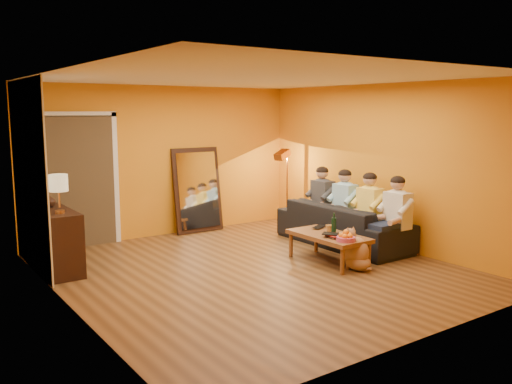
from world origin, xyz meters
TOP-DOWN VIEW (x-y plane):
  - room_shell at (0.00, 0.37)m, footprint 5.00×5.50m
  - white_accent at (-2.48, 1.75)m, footprint 0.02×1.90m
  - doorway_recess at (-1.50, 2.83)m, footprint 1.06×0.30m
  - door_jamb_left at (-2.07, 2.71)m, footprint 0.08×0.06m
  - door_jamb_right at (-0.93, 2.71)m, footprint 0.08×0.06m
  - door_header at (-1.50, 2.71)m, footprint 1.22×0.06m
  - mirror_frame at (0.55, 2.63)m, footprint 0.92×0.27m
  - mirror_glass at (0.55, 2.59)m, footprint 0.78×0.21m
  - sideboard at (-2.24, 1.55)m, footprint 0.44×1.18m
  - table_lamp at (-2.24, 1.25)m, footprint 0.24×0.24m
  - sofa at (2.00, 0.38)m, footprint 2.35×0.92m
  - coffee_table at (1.08, -0.27)m, footprint 0.62×1.22m
  - floor_lamp at (2.04, 1.91)m, footprint 0.35×0.31m
  - dog at (1.17, -0.74)m, footprint 0.41×0.55m
  - person_far_left at (2.13, -0.62)m, footprint 0.70×0.44m
  - person_mid_left at (2.13, -0.07)m, footprint 0.70×0.44m
  - person_mid_right at (2.13, 0.48)m, footprint 0.70×0.44m
  - person_far_right at (2.13, 1.03)m, footprint 0.70×0.44m
  - fruit_bowl at (0.98, -0.72)m, footprint 0.26×0.26m
  - wine_bottle at (1.13, -0.32)m, footprint 0.07×0.07m
  - tumbler at (1.20, -0.15)m, footprint 0.13×0.13m
  - laptop at (1.26, 0.08)m, footprint 0.36×0.31m
  - book_lower at (0.90, -0.47)m, footprint 0.20×0.25m
  - book_mid at (0.91, -0.46)m, footprint 0.19×0.24m
  - book_upper at (0.90, -0.48)m, footprint 0.26×0.27m
  - vase at (-2.24, 1.80)m, footprint 0.19×0.19m
  - flowers at (-2.24, 1.80)m, footprint 0.17×0.17m

SIDE VIEW (x-z plane):
  - coffee_table at x=1.08m, z-range 0.00..0.42m
  - dog at x=1.17m, z-range 0.00..0.59m
  - sofa at x=2.00m, z-range 0.00..0.69m
  - sideboard at x=-2.24m, z-range 0.00..0.85m
  - book_lower at x=0.90m, z-range 0.42..0.44m
  - laptop at x=1.26m, z-range 0.42..0.44m
  - book_mid at x=0.91m, z-range 0.44..0.46m
  - book_upper at x=0.90m, z-range 0.46..0.48m
  - tumbler at x=1.20m, z-range 0.42..0.52m
  - fruit_bowl at x=0.98m, z-range 0.42..0.58m
  - wine_bottle at x=1.13m, z-range 0.42..0.73m
  - person_far_left at x=2.13m, z-range 0.00..1.22m
  - person_mid_left at x=2.13m, z-range 0.00..1.22m
  - person_mid_right at x=2.13m, z-range 0.00..1.22m
  - person_far_right at x=2.13m, z-range 0.00..1.22m
  - floor_lamp at x=2.04m, z-range 0.00..1.44m
  - mirror_frame at x=0.55m, z-range 0.00..1.52m
  - mirror_glass at x=0.55m, z-range 0.09..1.43m
  - vase at x=-2.24m, z-range 0.85..1.05m
  - doorway_recess at x=-1.50m, z-range 0.00..2.10m
  - door_jamb_left at x=-2.07m, z-range -0.05..2.15m
  - door_jamb_right at x=-0.93m, z-range -0.05..2.15m
  - table_lamp at x=-2.24m, z-range 0.85..1.36m
  - flowers at x=-2.24m, z-range 0.97..1.42m
  - room_shell at x=0.00m, z-range 0.00..2.60m
  - white_accent at x=-2.48m, z-range 0.01..2.59m
  - door_header at x=-1.50m, z-range 2.08..2.16m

